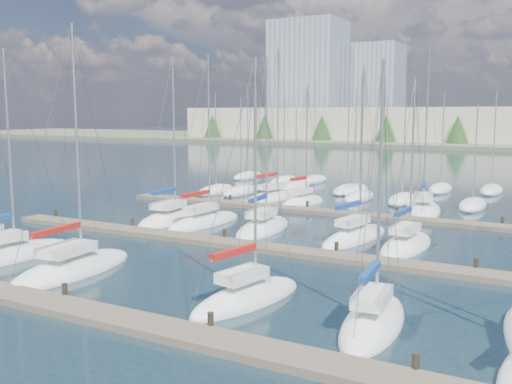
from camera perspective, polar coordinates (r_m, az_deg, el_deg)
The scene contains 18 objects.
ground at distance 77.28m, azimuth 16.53°, elevation 1.22°, with size 400.00×400.00×0.00m, color #1C3039.
dock_near at distance 24.86m, azimuth -13.64°, elevation -12.24°, with size 44.00×1.93×1.10m.
dock_mid at distance 35.98m, azimuth 1.54°, elevation -5.69°, with size 44.00×1.93×1.10m.
dock_far at distance 48.61m, azimuth 9.07°, elevation -2.19°, with size 44.00×1.93×1.10m.
sailboat_k at distance 39.72m, azimuth 9.86°, elevation -4.44°, with size 3.47×8.39×12.51m.
sailboat_d at distance 26.66m, azimuth -0.90°, elevation -10.53°, with size 3.60×7.35×11.82m.
sailboat_j at distance 42.20m, azimuth 0.71°, elevation -3.60°, with size 3.63×8.18×13.35m.
sailboat_o at distance 54.23m, azimuth 4.72°, elevation -1.02°, with size 3.27×6.48×11.96m.
sailboat_c at distance 33.01m, azimuth -17.84°, elevation -7.29°, with size 3.58×8.64×14.07m.
sailboat_e at distance 24.24m, azimuth 11.62°, elevation -12.63°, with size 2.89×7.19×11.46m.
sailboat_b at distance 37.14m, azimuth -23.97°, elevation -5.92°, with size 3.99×9.84×13.05m.
sailboat_h at distance 46.42m, azimuth -8.49°, elevation -2.63°, with size 3.82×8.45×13.76m.
sailboat_n at distance 57.30m, azimuth 1.75°, elevation -0.51°, with size 3.90×9.13×15.76m.
sailboat_p at distance 52.31m, azimuth 16.34°, elevation -1.66°, with size 4.68×9.42×15.08m.
sailboat_i at distance 44.54m, azimuth -5.18°, elevation -3.00°, with size 3.03×8.56×13.76m.
sailboat_l at distance 37.97m, azimuth 14.78°, elevation -5.18°, with size 2.83×7.60×11.55m.
distant_boats at distance 62.83m, azimuth 9.54°, elevation 0.22°, with size 36.93×20.75×13.30m.
shoreline at distance 167.47m, azimuth 18.68°, elevation 7.15°, with size 400.00×60.00×38.00m.
Camera 1 is at (15.86, -15.14, 8.65)m, focal length 40.00 mm.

